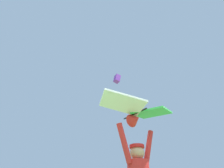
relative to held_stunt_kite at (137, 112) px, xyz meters
The scene contains 2 objects.
held_stunt_kite is the anchor object (origin of this frame).
distant_kite_purple_high_left 13.57m from the held_stunt_kite, 71.97° to the left, with size 0.64×0.56×0.79m.
Camera 1 is at (-1.24, -2.68, 0.79)m, focal length 31.76 mm.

